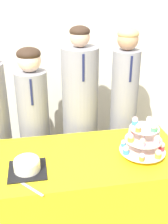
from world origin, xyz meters
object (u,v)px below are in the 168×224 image
(cupcake_stand, at_px, (143,140))
(student_2, at_px, (80,120))
(student_1, at_px, (35,128))
(round_cake, at_px, (27,164))
(student_3, at_px, (123,114))
(cake_knife, at_px, (20,182))

(cupcake_stand, height_order, student_2, student_2)
(student_1, height_order, student_2, student_2)
(round_cake, relative_size, student_3, 0.16)
(cupcake_stand, bearing_deg, student_2, 117.53)
(cake_knife, distance_m, student_2, 0.96)
(round_cake, height_order, student_1, student_1)
(student_2, bearing_deg, student_3, -0.00)
(cake_knife, relative_size, student_2, 0.16)
(student_3, bearing_deg, cupcake_stand, -95.75)
(cupcake_stand, relative_size, student_3, 0.21)
(student_2, relative_size, student_3, 1.02)
(round_cake, height_order, student_3, student_3)
(round_cake, xyz_separation_m, cake_knife, (-0.05, -0.11, -0.05))
(round_cake, distance_m, student_2, 0.84)
(student_1, bearing_deg, student_3, -0.00)
(cake_knife, bearing_deg, student_2, 106.22)
(round_cake, relative_size, student_2, 0.16)
(round_cake, xyz_separation_m, cupcake_stand, (0.81, 0.04, 0.08))
(student_1, relative_size, student_2, 0.90)
(cupcake_stand, bearing_deg, round_cake, -177.24)
(student_3, bearing_deg, cake_knife, -139.09)
(round_cake, bearing_deg, student_2, 55.62)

